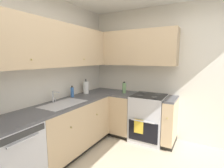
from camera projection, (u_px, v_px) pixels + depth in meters
name	position (u px, v px, depth m)	size (l,w,h in m)	color
wall_back	(33.00, 79.00, 2.56)	(3.67, 0.05, 2.60)	silver
wall_right	(170.00, 74.00, 3.32)	(0.05, 3.39, 2.60)	silver
dishwasher	(9.00, 159.00, 2.00)	(0.60, 0.63, 0.86)	silver
lower_cabinets_back	(71.00, 127.00, 2.91)	(1.50, 0.62, 0.86)	tan
countertop_back	(70.00, 102.00, 2.84)	(2.71, 0.60, 0.04)	#4C4C51
lower_cabinets_right	(137.00, 117.00, 3.43)	(0.62, 1.24, 0.86)	tan
countertop_right	(138.00, 95.00, 3.36)	(0.60, 1.24, 0.03)	#4C4C51
oven_range	(148.00, 117.00, 3.34)	(0.68, 0.62, 1.04)	silver
upper_cabinets_back	(54.00, 45.00, 2.63)	(2.39, 0.34, 0.68)	tan
upper_cabinets_right	(132.00, 48.00, 3.45)	(0.32, 1.79, 0.68)	tan
sink	(64.00, 107.00, 2.67)	(0.71, 0.40, 0.10)	#B7B7BC
faucet	(54.00, 96.00, 2.76)	(0.07, 0.16, 0.19)	silver
soap_bottle	(72.00, 92.00, 3.13)	(0.06, 0.06, 0.21)	#3F72BF
paper_towel_roll	(86.00, 87.00, 3.45)	(0.11, 0.11, 0.31)	white
oil_bottle	(124.00, 88.00, 3.49)	(0.08, 0.08, 0.24)	#729E66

